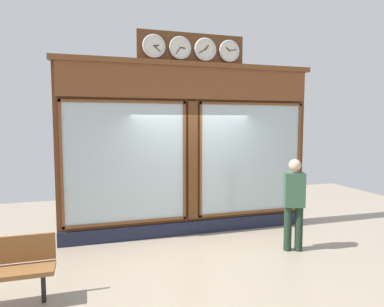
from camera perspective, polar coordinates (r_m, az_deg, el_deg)
name	(u,v)px	position (r m, az deg, el deg)	size (l,w,h in m)	color
ground_plane	(254,298)	(5.07, 10.16, -22.51)	(14.00, 14.00, 0.00)	gray
shop_facade	(190,147)	(7.23, -0.29, 1.04)	(5.43, 0.42, 4.14)	#5B3319
pedestrian	(294,201)	(6.58, 16.54, -7.49)	(0.41, 0.33, 1.69)	#1C2F21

